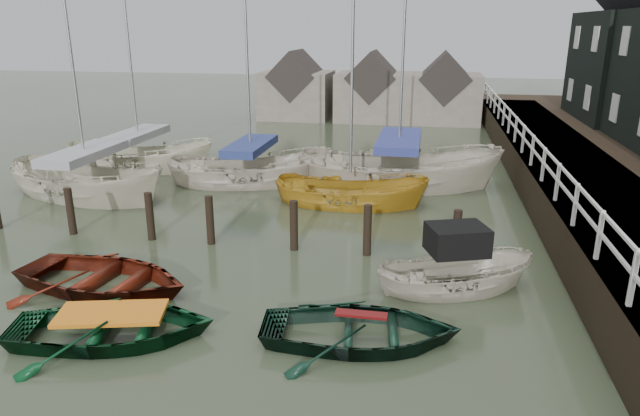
% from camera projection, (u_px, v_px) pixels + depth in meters
% --- Properties ---
extents(ground, '(120.00, 120.00, 0.00)m').
position_uv_depth(ground, '(213.00, 294.00, 13.05)').
color(ground, '#2D3421').
rests_on(ground, ground).
extents(pier, '(3.04, 32.00, 2.70)m').
position_uv_depth(pier, '(562.00, 176.00, 20.51)').
color(pier, black).
rests_on(pier, ground).
extents(mooring_pilings, '(13.72, 0.22, 1.80)m').
position_uv_depth(mooring_pilings, '(213.00, 227.00, 15.90)').
color(mooring_pilings, black).
rests_on(mooring_pilings, ground).
extents(far_sheds, '(14.00, 4.08, 4.39)m').
position_uv_depth(far_sheds, '(370.00, 91.00, 36.66)').
color(far_sheds, '#665B51').
rests_on(far_sheds, ground).
extents(rowboat_red, '(4.59, 3.54, 0.88)m').
position_uv_depth(rowboat_red, '(105.00, 289.00, 13.29)').
color(rowboat_red, '#4F170B').
rests_on(rowboat_red, ground).
extents(rowboat_green, '(4.48, 3.67, 0.81)m').
position_uv_depth(rowboat_green, '(115.00, 339.00, 11.18)').
color(rowboat_green, black).
rests_on(rowboat_green, ground).
extents(rowboat_dkgreen, '(4.15, 3.19, 0.80)m').
position_uv_depth(rowboat_dkgreen, '(361.00, 342.00, 11.08)').
color(rowboat_dkgreen, black).
rests_on(rowboat_dkgreen, ground).
extents(motorboat, '(3.97, 2.58, 2.23)m').
position_uv_depth(motorboat, '(454.00, 285.00, 13.23)').
color(motorboat, '#BDB6A2').
rests_on(motorboat, ground).
extents(sailboat_a, '(7.32, 4.37, 10.42)m').
position_uv_depth(sailboat_a, '(89.00, 195.00, 20.51)').
color(sailboat_a, beige).
rests_on(sailboat_a, ground).
extents(sailboat_b, '(6.77, 3.94, 12.41)m').
position_uv_depth(sailboat_b, '(252.00, 181.00, 22.25)').
color(sailboat_b, beige).
rests_on(sailboat_b, ground).
extents(sailboat_c, '(5.33, 2.12, 10.82)m').
position_uv_depth(sailboat_c, '(350.00, 204.00, 19.59)').
color(sailboat_c, '#B48521').
rests_on(sailboat_c, ground).
extents(sailboat_d, '(7.86, 3.37, 13.37)m').
position_uv_depth(sailboat_d, '(397.00, 184.00, 21.87)').
color(sailboat_d, beige).
rests_on(sailboat_d, ground).
extents(sailboat_e, '(6.64, 2.85, 9.45)m').
position_uv_depth(sailboat_e, '(141.00, 168.00, 24.41)').
color(sailboat_e, beige).
rests_on(sailboat_e, ground).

